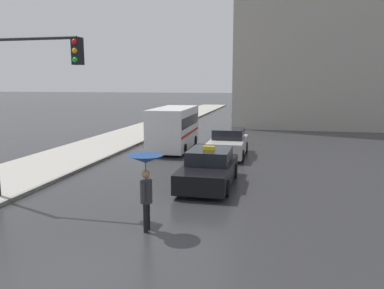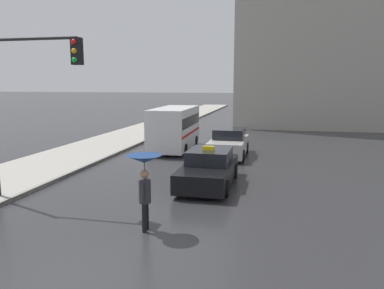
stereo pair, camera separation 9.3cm
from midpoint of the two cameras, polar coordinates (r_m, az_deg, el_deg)
ground_plane at (r=8.13m, az=-17.39°, el=-19.71°), size 300.00×300.00×0.00m
taxi at (r=14.47m, az=2.41°, el=-3.71°), size 1.91×4.39×1.53m
sedan_red at (r=20.26m, az=5.42°, el=0.14°), size 1.91×4.13×1.47m
ambulance_van at (r=22.10m, az=-2.89°, el=2.75°), size 2.21×5.36×2.48m
pedestrian_with_umbrella at (r=9.84m, az=-7.32°, el=-4.33°), size 0.93×0.93×2.06m
traffic_light at (r=12.98m, az=-24.18°, el=8.30°), size 3.37×0.38×5.54m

